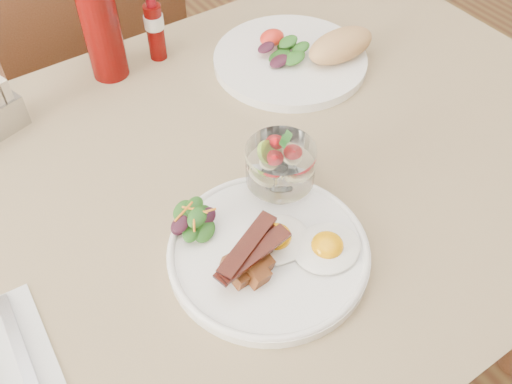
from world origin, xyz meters
The scene contains 11 objects.
table centered at (0.00, 0.00, 0.66)m, with size 1.33×0.88×0.75m.
chair_far centered at (0.00, 0.66, 0.52)m, with size 0.42×0.42×0.93m.
main_plate centered at (-0.05, -0.16, 0.76)m, with size 0.28×0.28×0.02m, color white.
fried_eggs centered at (-0.01, -0.18, 0.78)m, with size 0.16×0.15×0.03m.
bacon_potato_pile centered at (-0.09, -0.17, 0.79)m, with size 0.12×0.08×0.05m.
side_salad centered at (-0.11, -0.07, 0.79)m, with size 0.07×0.07×0.04m.
fruit_cup centered at (0.03, -0.08, 0.82)m, with size 0.10×0.10×0.10m.
second_plate centered at (0.26, 0.17, 0.77)m, with size 0.30×0.29×0.07m.
ketchup_bottle centered at (-0.05, 0.35, 0.85)m, with size 0.08×0.08×0.20m.
hot_sauce_bottle centered at (0.05, 0.35, 0.81)m, with size 0.04×0.04×0.13m.
napkin_cutlery centered at (-0.40, -0.11, 0.75)m, with size 0.13×0.21×0.01m.
Camera 1 is at (-0.32, -0.53, 1.40)m, focal length 40.00 mm.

